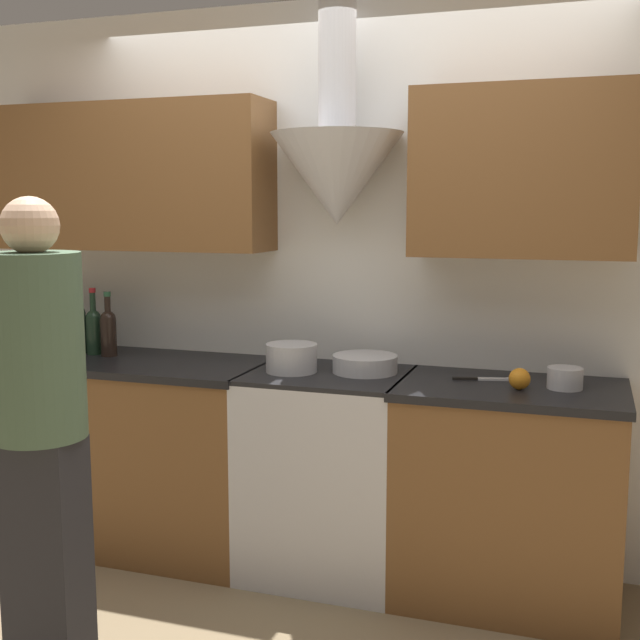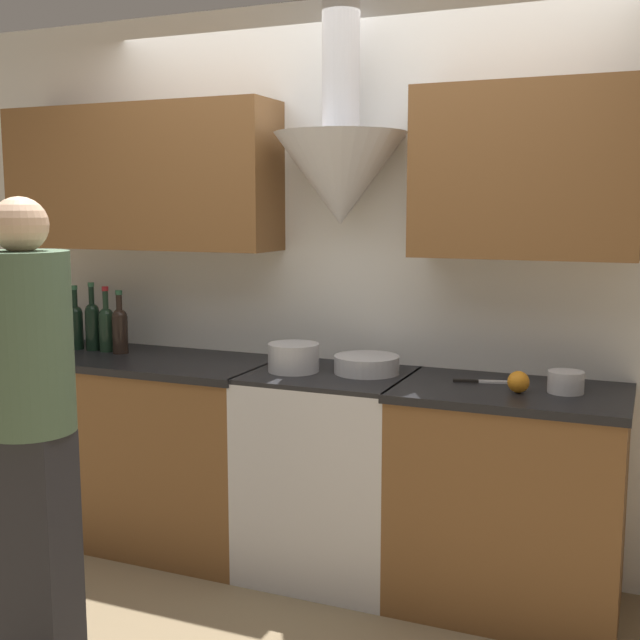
% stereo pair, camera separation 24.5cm
% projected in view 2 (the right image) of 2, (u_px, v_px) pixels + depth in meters
% --- Properties ---
extents(ground_plane, '(12.00, 12.00, 0.00)m').
position_uv_depth(ground_plane, '(299.00, 603.00, 3.38)').
color(ground_plane, '#847051').
extents(wall_back, '(8.40, 0.59, 2.60)m').
position_uv_depth(wall_back, '(332.00, 246.00, 3.76)').
color(wall_back, white).
rests_on(wall_back, ground_plane).
extents(counter_left, '(1.47, 0.62, 0.93)m').
position_uv_depth(counter_left, '(131.00, 446.00, 4.03)').
color(counter_left, brown).
rests_on(counter_left, ground_plane).
extents(counter_right, '(0.93, 0.62, 0.93)m').
position_uv_depth(counter_right, '(508.00, 498.00, 3.31)').
color(counter_right, brown).
rests_on(counter_right, ground_plane).
extents(stove_range, '(0.70, 0.60, 0.93)m').
position_uv_depth(stove_range, '(329.00, 472.00, 3.62)').
color(stove_range, silver).
rests_on(stove_range, ground_plane).
extents(wine_bottle_0, '(0.07, 0.07, 0.32)m').
position_uv_depth(wine_bottle_0, '(30.00, 322.00, 4.23)').
color(wine_bottle_0, black).
rests_on(wine_bottle_0, counter_left).
extents(wine_bottle_1, '(0.07, 0.07, 0.33)m').
position_uv_depth(wine_bottle_1, '(44.00, 322.00, 4.20)').
color(wine_bottle_1, black).
rests_on(wine_bottle_1, counter_left).
extents(wine_bottle_2, '(0.08, 0.08, 0.34)m').
position_uv_depth(wine_bottle_2, '(60.00, 323.00, 4.16)').
color(wine_bottle_2, black).
rests_on(wine_bottle_2, counter_left).
extents(wine_bottle_3, '(0.08, 0.08, 0.33)m').
position_uv_depth(wine_bottle_3, '(76.00, 324.00, 4.13)').
color(wine_bottle_3, black).
rests_on(wine_bottle_3, counter_left).
extents(wine_bottle_4, '(0.07, 0.07, 0.35)m').
position_uv_depth(wine_bottle_4, '(92.00, 323.00, 4.09)').
color(wine_bottle_4, black).
rests_on(wine_bottle_4, counter_left).
extents(wine_bottle_5, '(0.08, 0.08, 0.33)m').
position_uv_depth(wine_bottle_5, '(106.00, 326.00, 4.06)').
color(wine_bottle_5, black).
rests_on(wine_bottle_5, counter_left).
extents(wine_bottle_6, '(0.08, 0.08, 0.32)m').
position_uv_depth(wine_bottle_6, '(120.00, 328.00, 4.01)').
color(wine_bottle_6, black).
rests_on(wine_bottle_6, counter_left).
extents(stock_pot, '(0.23, 0.23, 0.13)m').
position_uv_depth(stock_pot, '(294.00, 357.00, 3.58)').
color(stock_pot, silver).
rests_on(stock_pot, stove_range).
extents(mixing_bowl, '(0.29, 0.29, 0.08)m').
position_uv_depth(mixing_bowl, '(367.00, 364.00, 3.54)').
color(mixing_bowl, silver).
rests_on(mixing_bowl, stove_range).
extents(orange_fruit, '(0.09, 0.09, 0.09)m').
position_uv_depth(orange_fruit, '(518.00, 382.00, 3.17)').
color(orange_fruit, orange).
rests_on(orange_fruit, counter_right).
extents(saucepan, '(0.14, 0.14, 0.09)m').
position_uv_depth(saucepan, '(566.00, 382.00, 3.17)').
color(saucepan, silver).
rests_on(saucepan, counter_right).
extents(chefs_knife, '(0.28, 0.10, 0.01)m').
position_uv_depth(chefs_knife, '(487.00, 382.00, 3.36)').
color(chefs_knife, silver).
rests_on(chefs_knife, counter_right).
extents(person_foreground_left, '(0.31, 0.31, 1.69)m').
position_uv_depth(person_foreground_left, '(30.00, 421.00, 2.71)').
color(person_foreground_left, '#28282D').
rests_on(person_foreground_left, ground_plane).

